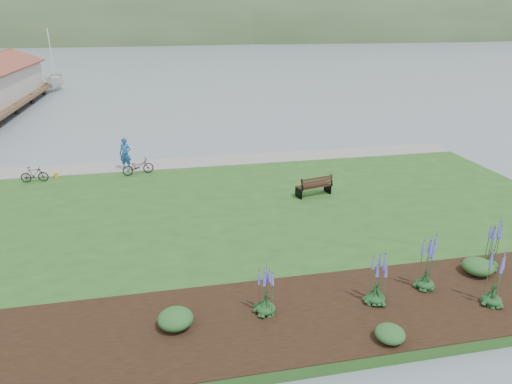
{
  "coord_description": "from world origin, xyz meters",
  "views": [
    {
      "loc": [
        -2.29,
        -21.16,
        9.14
      ],
      "look_at": [
        1.8,
        -1.32,
        1.3
      ],
      "focal_mm": 32.0,
      "sensor_mm": 36.0,
      "label": 1
    }
  ],
  "objects_px": {
    "park_bench": "(315,186)",
    "sailboat": "(57,90)",
    "person": "(125,151)",
    "bicycle_a": "(138,166)"
  },
  "relations": [
    {
      "from": "person",
      "to": "sailboat",
      "type": "xyz_separation_m",
      "value": [
        -11.06,
        37.38,
        -1.56
      ]
    },
    {
      "from": "park_bench",
      "to": "sailboat",
      "type": "height_order",
      "value": "sailboat"
    },
    {
      "from": "park_bench",
      "to": "person",
      "type": "xyz_separation_m",
      "value": [
        -9.81,
        6.41,
        0.6
      ]
    },
    {
      "from": "bicycle_a",
      "to": "sailboat",
      "type": "height_order",
      "value": "sailboat"
    },
    {
      "from": "park_bench",
      "to": "bicycle_a",
      "type": "height_order",
      "value": "park_bench"
    },
    {
      "from": "person",
      "to": "park_bench",
      "type": "bearing_deg",
      "value": -13.96
    },
    {
      "from": "sailboat",
      "to": "person",
      "type": "bearing_deg",
      "value": -74.76
    },
    {
      "from": "bicycle_a",
      "to": "sailboat",
      "type": "xyz_separation_m",
      "value": [
        -11.78,
        38.4,
        -0.88
      ]
    },
    {
      "from": "park_bench",
      "to": "bicycle_a",
      "type": "distance_m",
      "value": 10.57
    },
    {
      "from": "person",
      "to": "sailboat",
      "type": "bearing_deg",
      "value": 125.7
    }
  ]
}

